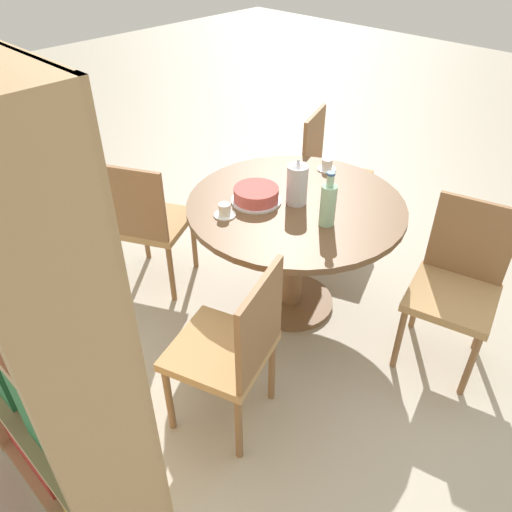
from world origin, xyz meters
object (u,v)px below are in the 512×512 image
object	(u,v)px
cup_b	(225,211)
cup_a	(327,165)
bookshelf	(31,350)
water_bottle	(328,204)
chair_c	(330,172)
coffee_pot	(297,183)
chair_a	(232,348)
cake_main	(256,195)
chair_d	(148,221)
chair_b	(457,284)

from	to	relation	value
cup_b	cup_a	bearing A→B (deg)	-94.18
bookshelf	cup_b	size ratio (longest dim) A/B	16.10
bookshelf	cup_b	xyz separation A→B (m)	(0.37, -1.19, -0.15)
water_bottle	bookshelf	bearing A→B (deg)	87.68
chair_c	coffee_pot	world-z (taller)	coffee_pot
coffee_pot	cup_b	xyz separation A→B (m)	(0.18, 0.36, -0.09)
chair_a	water_bottle	size ratio (longest dim) A/B	3.10
chair_a	chair_c	world-z (taller)	same
chair_a	cake_main	bearing A→B (deg)	-161.95
cup_b	chair_c	bearing A→B (deg)	-81.03
chair_d	coffee_pot	world-z (taller)	coffee_pot
chair_b	cake_main	bearing A→B (deg)	-171.58
chair_d	cup_a	xyz separation A→B (m)	(-0.64, -0.90, 0.27)
chair_a	cup_a	distance (m)	1.37
chair_c	bookshelf	distance (m)	2.47
water_bottle	cup_a	world-z (taller)	water_bottle
chair_d	bookshelf	world-z (taller)	bookshelf
chair_d	chair_a	bearing A→B (deg)	134.85
water_bottle	chair_b	bearing A→B (deg)	-151.42
chair_c	cup_b	world-z (taller)	chair_c
water_bottle	cake_main	xyz separation A→B (m)	(0.41, 0.09, -0.08)
chair_c	cup_a	size ratio (longest dim) A/B	7.80
chair_b	coffee_pot	size ratio (longest dim) A/B	3.51
chair_d	cup_b	bearing A→B (deg)	162.90
chair_a	water_bottle	world-z (taller)	water_bottle
chair_b	cup_a	size ratio (longest dim) A/B	7.80
chair_a	chair_c	distance (m)	1.79
bookshelf	cup_b	distance (m)	1.25
chair_a	chair_c	xyz separation A→B (m)	(0.72, -1.64, 0.00)
chair_b	water_bottle	distance (m)	0.78
chair_c	bookshelf	bearing A→B (deg)	173.06
bookshelf	cup_a	world-z (taller)	bookshelf
chair_d	chair_b	bearing A→B (deg)	177.31
water_bottle	cup_a	size ratio (longest dim) A/B	2.51
bookshelf	cake_main	size ratio (longest dim) A/B	6.73
water_bottle	chair_c	bearing A→B (deg)	-54.86
chair_a	chair_d	distance (m)	1.17
chair_a	bookshelf	size ratio (longest dim) A/B	0.48
chair_b	coffee_pot	distance (m)	0.97
coffee_pot	chair_a	bearing A→B (deg)	112.85
chair_a	bookshelf	distance (m)	0.85
cup_a	cup_b	bearing A→B (deg)	85.82
chair_a	cup_a	size ratio (longest dim) A/B	7.80
chair_a	chair_d	bearing A→B (deg)	-126.78
chair_b	cup_b	world-z (taller)	chair_b
cup_a	chair_d	bearing A→B (deg)	54.35
bookshelf	cup_a	distance (m)	2.01
chair_b	bookshelf	distance (m)	1.99
cake_main	coffee_pot	bearing A→B (deg)	-139.49
chair_b	bookshelf	world-z (taller)	bookshelf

